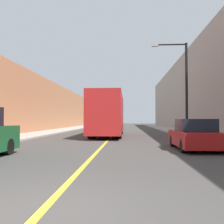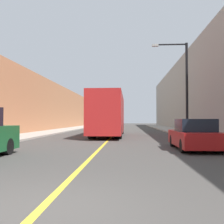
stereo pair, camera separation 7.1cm
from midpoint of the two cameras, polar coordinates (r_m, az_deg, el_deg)
ground_plane at (r=4.58m, az=-15.32°, el=-20.15°), size 200.00×200.00×0.00m
sidewalk_left at (r=35.23m, az=-10.71°, el=-3.90°), size 3.16×72.00×0.13m
sidewalk_right at (r=34.65m, az=13.40°, el=-3.92°), size 3.16×72.00×0.13m
building_row_left at (r=36.30m, az=-16.17°, el=1.38°), size 4.00×72.00×6.69m
building_row_right at (r=35.60m, az=19.05°, el=4.39°), size 4.00×72.00×10.32m
road_center_line at (r=34.17m, az=1.24°, el=-4.11°), size 0.16×72.00×0.01m
bus at (r=23.37m, az=-0.68°, el=-0.50°), size 2.55×11.22×3.62m
car_right_near at (r=13.38m, az=17.60°, el=-4.95°), size 1.82×4.34×1.49m
street_lamp_right at (r=21.36m, az=15.40°, el=6.21°), size 2.79×0.24×7.35m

